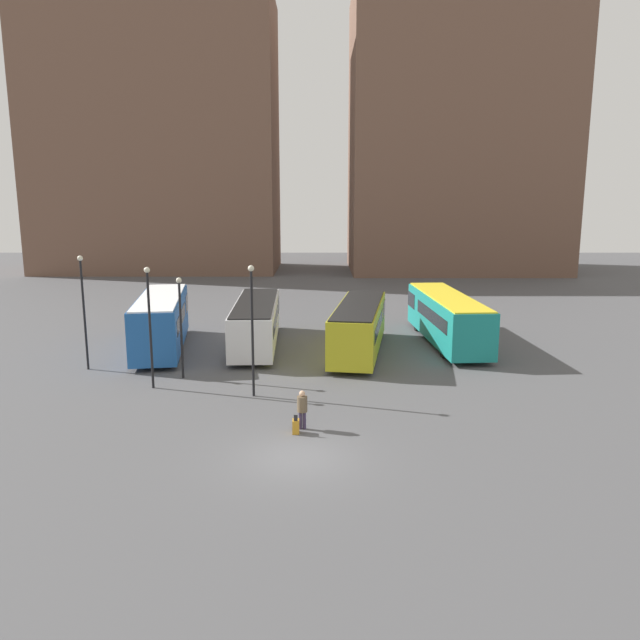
# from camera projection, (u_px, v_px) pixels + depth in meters

# --- Properties ---
(ground_plane) EXTENTS (160.00, 160.00, 0.00)m
(ground_plane) POSITION_uv_depth(u_px,v_px,m) (298.00, 457.00, 22.13)
(ground_plane) COLOR #4C4C4F
(building_block_left) EXTENTS (28.39, 13.92, 31.97)m
(building_block_left) POSITION_uv_depth(u_px,v_px,m) (157.00, 137.00, 74.67)
(building_block_left) COLOR brown
(building_block_left) RESTS_ON ground_plane
(building_block_right) EXTENTS (25.07, 16.55, 32.54)m
(building_block_right) POSITION_uv_depth(u_px,v_px,m) (456.00, 134.00, 74.61)
(building_block_right) COLOR brown
(building_block_right) RESTS_ON ground_plane
(bus_0) EXTENTS (4.03, 10.63, 3.25)m
(bus_0) POSITION_uv_depth(u_px,v_px,m) (161.00, 320.00, 37.35)
(bus_0) COLOR #1E56A3
(bus_0) RESTS_ON ground_plane
(bus_1) EXTENTS (2.85, 11.04, 2.78)m
(bus_1) POSITION_uv_depth(u_px,v_px,m) (256.00, 321.00, 38.24)
(bus_1) COLOR silver
(bus_1) RESTS_ON ground_plane
(bus_2) EXTENTS (4.08, 10.92, 2.92)m
(bus_2) POSITION_uv_depth(u_px,v_px,m) (359.00, 326.00, 36.64)
(bus_2) COLOR gold
(bus_2) RESTS_ON ground_plane
(bus_3) EXTENTS (3.28, 11.90, 3.02)m
(bus_3) POSITION_uv_depth(u_px,v_px,m) (447.00, 317.00, 39.06)
(bus_3) COLOR #19847F
(bus_3) RESTS_ON ground_plane
(traveler) EXTENTS (0.42, 0.42, 1.59)m
(traveler) POSITION_uv_depth(u_px,v_px,m) (302.00, 406.00, 24.64)
(traveler) COLOR #382D4C
(traveler) RESTS_ON ground_plane
(suitcase) EXTENTS (0.28, 0.39, 0.80)m
(suitcase) POSITION_uv_depth(u_px,v_px,m) (296.00, 426.00, 24.32)
(suitcase) COLOR #B27A1E
(suitcase) RESTS_ON ground_plane
(lamp_post_0) EXTENTS (0.28, 0.28, 5.86)m
(lamp_post_0) POSITION_uv_depth(u_px,v_px,m) (150.00, 318.00, 29.42)
(lamp_post_0) COLOR black
(lamp_post_0) RESTS_ON ground_plane
(lamp_post_1) EXTENTS (0.28, 0.28, 6.08)m
(lamp_post_1) POSITION_uv_depth(u_px,v_px,m) (83.00, 304.00, 32.61)
(lamp_post_1) COLOR black
(lamp_post_1) RESTS_ON ground_plane
(lamp_post_2) EXTENTS (0.28, 0.28, 6.08)m
(lamp_post_2) POSITION_uv_depth(u_px,v_px,m) (252.00, 321.00, 28.19)
(lamp_post_2) COLOR black
(lamp_post_2) RESTS_ON ground_plane
(lamp_post_3) EXTENTS (0.28, 0.28, 5.15)m
(lamp_post_3) POSITION_uv_depth(u_px,v_px,m) (181.00, 319.00, 31.14)
(lamp_post_3) COLOR black
(lamp_post_3) RESTS_ON ground_plane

